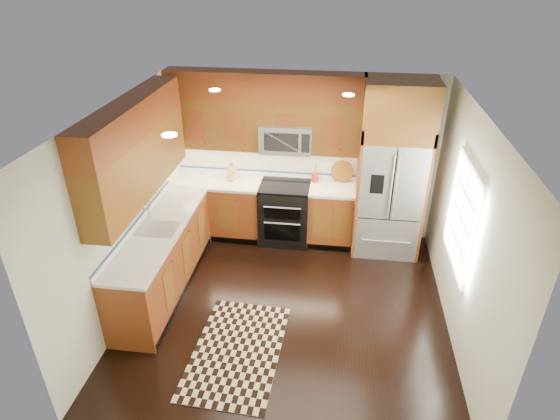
# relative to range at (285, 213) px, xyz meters

# --- Properties ---
(ground) EXTENTS (4.00, 4.00, 0.00)m
(ground) POSITION_rel_range_xyz_m (0.25, -1.67, -0.47)
(ground) COLOR black
(ground) RESTS_ON ground
(wall_back) EXTENTS (4.00, 0.02, 2.60)m
(wall_back) POSITION_rel_range_xyz_m (0.25, 0.33, 0.83)
(wall_back) COLOR silver
(wall_back) RESTS_ON ground
(wall_left) EXTENTS (0.02, 4.00, 2.60)m
(wall_left) POSITION_rel_range_xyz_m (-1.75, -1.67, 0.83)
(wall_left) COLOR silver
(wall_left) RESTS_ON ground
(wall_right) EXTENTS (0.02, 4.00, 2.60)m
(wall_right) POSITION_rel_range_xyz_m (2.25, -1.67, 0.83)
(wall_right) COLOR silver
(wall_right) RESTS_ON ground
(window) EXTENTS (0.04, 1.10, 1.30)m
(window) POSITION_rel_range_xyz_m (2.23, -1.47, 0.93)
(window) COLOR white
(window) RESTS_ON ground
(base_cabinets) EXTENTS (2.85, 3.00, 0.90)m
(base_cabinets) POSITION_rel_range_xyz_m (-0.98, -0.77, -0.02)
(base_cabinets) COLOR brown
(base_cabinets) RESTS_ON ground
(countertop) EXTENTS (2.86, 3.01, 0.04)m
(countertop) POSITION_rel_range_xyz_m (-0.84, -0.65, 0.45)
(countertop) COLOR beige
(countertop) RESTS_ON base_cabinets
(upper_cabinets) EXTENTS (2.85, 3.00, 1.15)m
(upper_cabinets) POSITION_rel_range_xyz_m (-0.90, -0.58, 1.56)
(upper_cabinets) COLOR brown
(upper_cabinets) RESTS_ON ground
(range) EXTENTS (0.76, 0.67, 0.95)m
(range) POSITION_rel_range_xyz_m (0.00, 0.00, 0.00)
(range) COLOR black
(range) RESTS_ON ground
(microwave) EXTENTS (0.76, 0.40, 0.42)m
(microwave) POSITION_rel_range_xyz_m (-0.00, 0.13, 1.19)
(microwave) COLOR #B2B2B7
(microwave) RESTS_ON ground
(refrigerator) EXTENTS (0.98, 0.75, 2.60)m
(refrigerator) POSITION_rel_range_xyz_m (1.55, -0.04, 0.83)
(refrigerator) COLOR #B2B2B7
(refrigerator) RESTS_ON ground
(sink_faucet) EXTENTS (0.54, 0.44, 0.37)m
(sink_faucet) POSITION_rel_range_xyz_m (-1.48, -1.44, 0.52)
(sink_faucet) COLOR #B2B2B7
(sink_faucet) RESTS_ON countertop
(rug) EXTENTS (1.05, 1.67, 0.01)m
(rug) POSITION_rel_range_xyz_m (-0.23, -2.50, -0.46)
(rug) COLOR black
(rug) RESTS_ON ground
(knife_block) EXTENTS (0.13, 0.16, 0.28)m
(knife_block) POSITION_rel_range_xyz_m (-0.85, 0.11, 0.58)
(knife_block) COLOR tan
(knife_block) RESTS_ON countertop
(utensil_crock) EXTENTS (0.13, 0.13, 0.31)m
(utensil_crock) POSITION_rel_range_xyz_m (0.44, 0.22, 0.58)
(utensil_crock) COLOR maroon
(utensil_crock) RESTS_ON countertop
(cutting_board) EXTENTS (0.36, 0.36, 0.02)m
(cutting_board) POSITION_rel_range_xyz_m (0.85, 0.27, 0.48)
(cutting_board) COLOR brown
(cutting_board) RESTS_ON countertop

